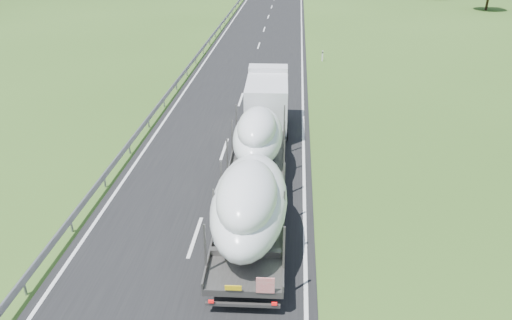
{
  "coord_description": "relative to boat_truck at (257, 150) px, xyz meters",
  "views": [
    {
      "loc": [
        3.93,
        -17.21,
        11.95
      ],
      "look_at": [
        2.29,
        3.54,
        2.0
      ],
      "focal_mm": 35.0,
      "sensor_mm": 36.0,
      "label": 1
    }
  ],
  "objects": [
    {
      "name": "ground",
      "position": [
        -2.29,
        -4.28,
        -2.16
      ],
      "size": [
        400.0,
        400.0,
        0.0
      ],
      "primitive_type": "plane",
      "color": "#33551C",
      "rests_on": "ground"
    },
    {
      "name": "boat_truck",
      "position": [
        0.0,
        0.0,
        0.0
      ],
      "size": [
        3.1,
        19.37,
        3.97
      ],
      "color": "silver",
      "rests_on": "ground"
    }
  ]
}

